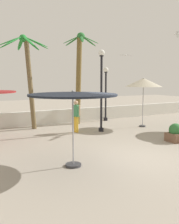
# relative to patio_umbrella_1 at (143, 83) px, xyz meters

# --- Properties ---
(ground_plane) EXTENTS (56.00, 56.00, 0.00)m
(ground_plane) POSITION_rel_patio_umbrella_1_xyz_m (-4.70, -4.70, -2.67)
(ground_plane) COLOR #9E9384
(boundary_wall) EXTENTS (25.20, 0.30, 0.90)m
(boundary_wall) POSITION_rel_patio_umbrella_1_xyz_m (-4.70, 3.62, -2.21)
(boundary_wall) COLOR silver
(boundary_wall) RESTS_ON ground_plane
(patio_umbrella_1) EXTENTS (2.19, 2.19, 2.97)m
(patio_umbrella_1) POSITION_rel_patio_umbrella_1_xyz_m (0.00, 0.00, 0.00)
(patio_umbrella_1) COLOR #333338
(patio_umbrella_1) RESTS_ON ground_plane
(patio_umbrella_2) EXTENTS (2.88, 2.88, 2.54)m
(patio_umbrella_2) POSITION_rel_patio_umbrella_1_xyz_m (-6.79, -4.39, -0.40)
(patio_umbrella_2) COLOR #333338
(patio_umbrella_2) RESTS_ON ground_plane
(palm_tree_0) EXTENTS (2.91, 2.91, 5.32)m
(palm_tree_0) POSITION_rel_patio_umbrella_1_xyz_m (-6.22, 2.60, 0.81)
(palm_tree_0) COLOR brown
(palm_tree_0) RESTS_ON ground_plane
(palm_tree_1) EXTENTS (2.44, 2.34, 5.79)m
(palm_tree_1) POSITION_rel_patio_umbrella_1_xyz_m (-2.81, 2.91, 0.85)
(palm_tree_1) COLOR brown
(palm_tree_1) RESTS_ON ground_plane
(lamp_post_0) EXTENTS (0.34, 0.34, 4.44)m
(lamp_post_0) POSITION_rel_patio_umbrella_1_xyz_m (-2.94, 0.03, -0.10)
(lamp_post_0) COLOR black
(lamp_post_0) RESTS_ON ground_plane
(lamp_post_2) EXTENTS (0.34, 0.34, 3.68)m
(lamp_post_2) POSITION_rel_patio_umbrella_1_xyz_m (-0.69, 3.06, -0.49)
(lamp_post_2) COLOR black
(lamp_post_2) RESTS_ON ground_plane
(guest_0) EXTENTS (0.37, 0.52, 1.73)m
(guest_0) POSITION_rel_patio_umbrella_1_xyz_m (-4.25, 0.48, -1.61)
(guest_0) COLOR gold
(guest_0) RESTS_ON ground_plane
(seagull_0) EXTENTS (1.14, 1.01, 0.19)m
(seagull_0) POSITION_rel_patio_umbrella_1_xyz_m (1.68, -0.90, 2.81)
(seagull_0) COLOR white
(seagull_1) EXTENTS (0.94, 0.49, 0.15)m
(seagull_1) POSITION_rel_patio_umbrella_1_xyz_m (2.69, 5.35, 2.13)
(seagull_1) COLOR white
(planter) EXTENTS (0.70, 0.70, 0.85)m
(planter) POSITION_rel_patio_umbrella_1_xyz_m (-1.17, -3.63, -2.28)
(planter) COLOR brown
(planter) RESTS_ON ground_plane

